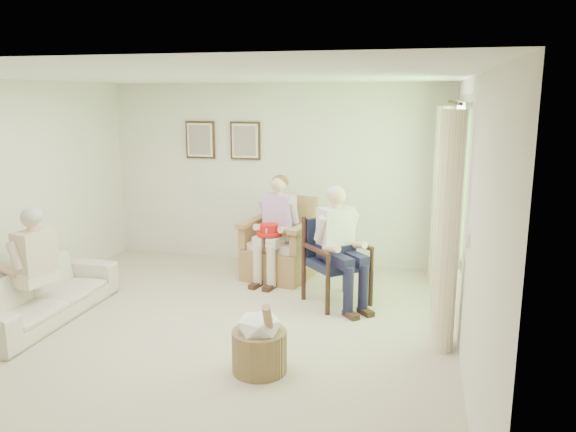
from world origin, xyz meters
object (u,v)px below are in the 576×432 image
object	(u,v)px
wicker_armchair	(280,252)
person_sofa	(30,260)
person_wicker	(277,221)
hatbox	(260,342)
wood_armchair	(338,256)
red_hat	(269,231)
sofa	(40,294)
person_dark	(337,238)

from	to	relation	value
wicker_armchair	person_sofa	world-z (taller)	person_sofa
person_wicker	hatbox	distance (m)	2.62
wood_armchair	red_hat	xyz separation A→B (m)	(-0.96, 0.37, 0.18)
wicker_armchair	red_hat	world-z (taller)	wicker_armchair
wicker_armchair	hatbox	bearing A→B (deg)	-67.11
sofa	person_sofa	xyz separation A→B (m)	(-0.00, -0.10, 0.42)
wood_armchair	red_hat	size ratio (longest dim) A/B	3.04
person_dark	person_sofa	bearing A→B (deg)	161.26
wood_armchair	red_hat	world-z (taller)	wood_armchair
sofa	person_dark	size ratio (longest dim) A/B	1.44
sofa	person_dark	distance (m)	3.36
sofa	red_hat	world-z (taller)	red_hat
wood_armchair	sofa	bearing A→B (deg)	162.28
person_wicker	person_sofa	world-z (taller)	person_wicker
wicker_armchair	person_wicker	xyz separation A→B (m)	(0.00, -0.14, 0.46)
sofa	red_hat	bearing A→B (deg)	-51.32
wood_armchair	sofa	size ratio (longest dim) A/B	0.50
wood_armchair	person_sofa	xyz separation A→B (m)	(-3.10, -1.45, 0.16)
person_sofa	hatbox	size ratio (longest dim) A/B	1.73
wicker_armchair	sofa	size ratio (longest dim) A/B	0.55
sofa	wood_armchair	bearing A→B (deg)	-66.56
person_wicker	person_dark	size ratio (longest dim) A/B	1.00
person_wicker	hatbox	world-z (taller)	person_wicker
person_sofa	hatbox	bearing A→B (deg)	90.49
red_hat	hatbox	size ratio (longest dim) A/B	0.45
person_sofa	red_hat	xyz separation A→B (m)	(2.15, 1.82, 0.02)
person_wicker	wicker_armchair	bearing A→B (deg)	102.45
wicker_armchair	wood_armchair	xyz separation A→B (m)	(0.90, -0.71, 0.20)
person_sofa	person_dark	bearing A→B (deg)	123.48
wood_armchair	person_dark	world-z (taller)	person_dark
wicker_armchair	person_sofa	bearing A→B (deg)	-123.12
wicker_armchair	person_wicker	size ratio (longest dim) A/B	0.79
red_hat	hatbox	world-z (taller)	red_hat
sofa	person_wicker	xyz separation A→B (m)	(2.20, 1.92, 0.52)
sofa	person_sofa	distance (m)	0.43
person_wicker	hatbox	bearing A→B (deg)	-66.53
person_wicker	red_hat	xyz separation A→B (m)	(-0.06, -0.20, -0.09)
wicker_armchair	sofa	bearing A→B (deg)	-124.48
person_wicker	person_sofa	bearing A→B (deg)	-125.08
wicker_armchair	red_hat	distance (m)	0.51
sofa	wicker_armchair	bearing A→B (deg)	-46.92
wood_armchair	wicker_armchair	bearing A→B (deg)	100.40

